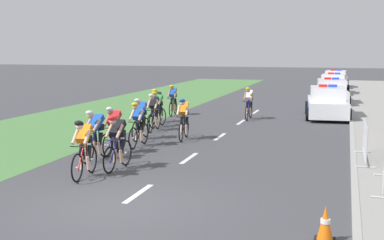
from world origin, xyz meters
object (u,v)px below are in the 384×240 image
at_px(police_car_furthest, 336,80).
at_px(cyclist_second, 117,141).
at_px(cyclist_sixth, 184,118).
at_px(cyclist_twelfth, 173,100).
at_px(cyclist_seventh, 141,118).
at_px(cyclist_ninth, 157,108).
at_px(police_car_second, 331,93).
at_px(cyclist_fourth, 114,129).
at_px(police_car_third, 334,85).
at_px(cyclist_eighth, 154,111).
at_px(crowd_barrier_middle, 365,142).
at_px(cyclist_eleventh, 249,103).
at_px(cyclist_tenth, 157,105).
at_px(cyclist_third, 96,134).
at_px(traffic_cone_near, 325,224).
at_px(police_car_nearest, 327,103).
at_px(cyclist_fifth, 138,123).
at_px(cyclist_lead, 84,147).

bearing_deg(police_car_furthest, cyclist_second, -99.30).
bearing_deg(cyclist_sixth, cyclist_twelfth, 111.99).
relative_size(cyclist_seventh, cyclist_ninth, 1.00).
xyz_separation_m(cyclist_ninth, police_car_second, (6.75, 11.24, -0.11)).
height_order(cyclist_fourth, police_car_third, police_car_third).
bearing_deg(cyclist_eighth, cyclist_twelfth, 99.61).
height_order(cyclist_fourth, police_car_furthest, police_car_furthest).
bearing_deg(crowd_barrier_middle, police_car_second, 95.05).
relative_size(cyclist_sixth, cyclist_eleventh, 1.00).
bearing_deg(police_car_furthest, cyclist_sixth, -100.32).
distance_m(cyclist_sixth, crowd_barrier_middle, 6.60).
distance_m(cyclist_eleventh, cyclist_twelfth, 3.89).
xyz_separation_m(cyclist_tenth, crowd_barrier_middle, (8.64, -6.05, -0.14)).
xyz_separation_m(cyclist_second, cyclist_third, (-1.10, 0.87, 0.00)).
height_order(cyclist_third, traffic_cone_near, cyclist_third).
bearing_deg(police_car_third, cyclist_third, -104.29).
relative_size(cyclist_sixth, police_car_nearest, 0.38).
bearing_deg(police_car_nearest, cyclist_ninth, -142.90).
relative_size(cyclist_third, cyclist_eleventh, 1.00).
bearing_deg(police_car_furthest, cyclist_tenth, -107.86).
height_order(cyclist_second, cyclist_eleventh, same).
relative_size(cyclist_eighth, police_car_furthest, 0.39).
distance_m(cyclist_third, cyclist_fourth, 1.01).
xyz_separation_m(cyclist_seventh, police_car_furthest, (6.28, 26.56, -0.11)).
xyz_separation_m(cyclist_tenth, traffic_cone_near, (7.81, -12.63, -0.48)).
bearing_deg(cyclist_twelfth, cyclist_second, -78.84).
relative_size(police_car_second, crowd_barrier_middle, 1.95).
bearing_deg(cyclist_eleventh, cyclist_eighth, -124.91).
relative_size(cyclist_third, police_car_third, 0.38).
bearing_deg(cyclist_eighth, police_car_furthest, 75.14).
xyz_separation_m(cyclist_fifth, cyclist_eleventh, (2.37, 7.64, 0.00)).
distance_m(cyclist_third, cyclist_ninth, 6.71).
xyz_separation_m(cyclist_fourth, cyclist_twelfth, (-1.26, 9.46, 0.00)).
relative_size(cyclist_eighth, cyclist_ninth, 1.00).
bearing_deg(cyclist_ninth, police_car_second, 59.03).
xyz_separation_m(police_car_third, traffic_cone_near, (0.59, -29.11, -0.37)).
distance_m(cyclist_lead, cyclist_ninth, 8.71).
xyz_separation_m(police_car_furthest, traffic_cone_near, (0.59, -35.02, -0.37)).
xyz_separation_m(cyclist_lead, cyclist_third, (-0.66, 1.93, 0.00)).
distance_m(cyclist_third, cyclist_eighth, 5.68).
xyz_separation_m(cyclist_third, cyclist_sixth, (1.44, 4.09, 0.00)).
relative_size(cyclist_fifth, police_car_furthest, 0.39).
bearing_deg(cyclist_sixth, cyclist_ninth, 127.34).
distance_m(cyclist_seventh, police_car_second, 15.56).
bearing_deg(police_car_nearest, cyclist_seventh, -127.84).
relative_size(cyclist_lead, crowd_barrier_middle, 0.74).
height_order(cyclist_lead, cyclist_fifth, same).
height_order(cyclist_lead, cyclist_ninth, same).
xyz_separation_m(cyclist_fifth, cyclist_tenth, (-1.38, 5.45, 0.00)).
bearing_deg(cyclist_eleventh, cyclist_ninth, -134.26).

